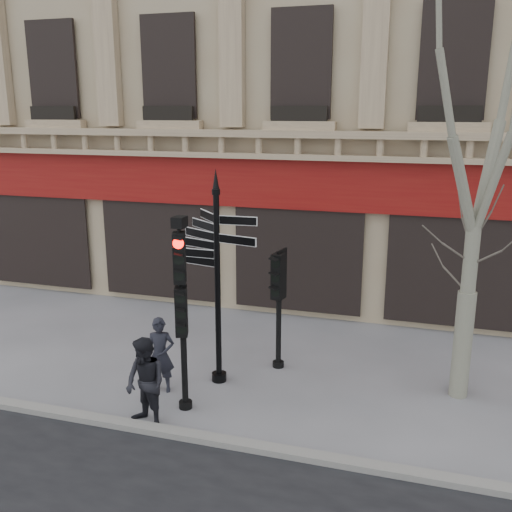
# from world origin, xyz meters

# --- Properties ---
(ground) EXTENTS (80.00, 80.00, 0.00)m
(ground) POSITION_xyz_m (0.00, 0.00, 0.00)
(ground) COLOR slate
(ground) RESTS_ON ground
(kerb) EXTENTS (80.00, 0.25, 0.12)m
(kerb) POSITION_xyz_m (0.00, -1.40, 0.06)
(kerb) COLOR gray
(kerb) RESTS_ON ground
(building) EXTENTS (28.00, 15.52, 18.00)m
(building) POSITION_xyz_m (0.00, 12.48, 8.99)
(building) COLOR tan
(building) RESTS_ON ground
(fingerpost) EXTENTS (2.38, 2.38, 4.37)m
(fingerpost) POSITION_xyz_m (-0.71, 0.77, 2.93)
(fingerpost) COLOR black
(fingerpost) RESTS_ON ground
(traffic_signal_main) EXTENTS (0.48, 0.41, 3.65)m
(traffic_signal_main) POSITION_xyz_m (-0.92, -0.45, 2.31)
(traffic_signal_main) COLOR black
(traffic_signal_main) RESTS_ON ground
(traffic_signal_secondary) EXTENTS (0.48, 0.39, 2.56)m
(traffic_signal_secondary) POSITION_xyz_m (0.30, 1.76, 1.78)
(traffic_signal_secondary) COLOR black
(traffic_signal_secondary) RESTS_ON ground
(plane_tree) EXTENTS (3.10, 3.10, 8.23)m
(plane_tree) POSITION_xyz_m (4.00, 1.54, 5.78)
(plane_tree) COLOR gray
(plane_tree) RESTS_ON ground
(pedestrian_a) EXTENTS (0.64, 0.52, 1.52)m
(pedestrian_a) POSITION_xyz_m (-1.65, 0.04, 0.76)
(pedestrian_a) COLOR black
(pedestrian_a) RESTS_ON ground
(pedestrian_b) EXTENTS (0.99, 0.90, 1.64)m
(pedestrian_b) POSITION_xyz_m (-1.32, -1.22, 0.82)
(pedestrian_b) COLOR black
(pedestrian_b) RESTS_ON ground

